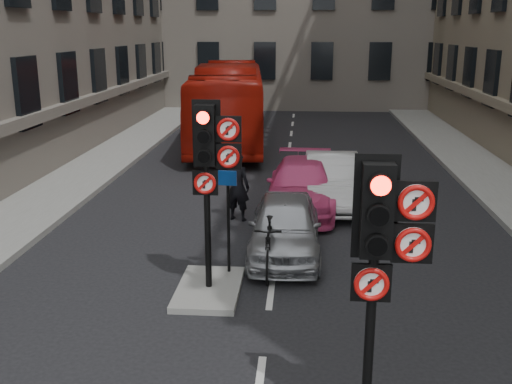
# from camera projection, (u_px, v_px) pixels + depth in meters

# --- Properties ---
(pavement_left) EXTENTS (3.00, 50.00, 0.16)m
(pavement_left) POSITION_uv_depth(u_px,v_px,m) (54.00, 188.00, 18.75)
(pavement_left) COLOR gray
(pavement_left) RESTS_ON ground
(centre_island) EXTENTS (1.20, 2.00, 0.12)m
(centre_island) POSITION_uv_depth(u_px,v_px,m) (209.00, 289.00, 11.58)
(centre_island) COLOR gray
(centre_island) RESTS_ON ground
(signal_near) EXTENTS (0.91, 0.40, 3.58)m
(signal_near) POSITION_uv_depth(u_px,v_px,m) (383.00, 241.00, 6.85)
(signal_near) COLOR black
(signal_near) RESTS_ON ground
(signal_far) EXTENTS (0.91, 0.40, 3.58)m
(signal_far) POSITION_uv_depth(u_px,v_px,m) (211.00, 155.00, 10.86)
(signal_far) COLOR black
(signal_far) RESTS_ON centre_island
(car_silver) EXTENTS (1.60, 3.91, 1.33)m
(car_silver) POSITION_uv_depth(u_px,v_px,m) (285.00, 226.00, 13.36)
(car_silver) COLOR #9FA1A7
(car_silver) RESTS_ON ground
(car_white) EXTENTS (1.58, 4.34, 1.42)m
(car_white) POSITION_uv_depth(u_px,v_px,m) (332.00, 180.00, 17.15)
(car_white) COLOR silver
(car_white) RESTS_ON ground
(car_pink) EXTENTS (2.07, 4.73, 1.35)m
(car_pink) POSITION_uv_depth(u_px,v_px,m) (302.00, 186.00, 16.69)
(car_pink) COLOR #D73F7C
(car_pink) RESTS_ON ground
(bus_red) EXTENTS (3.89, 12.44, 3.41)m
(bus_red) POSITION_uv_depth(u_px,v_px,m) (229.00, 103.00, 26.47)
(bus_red) COLOR #9B150B
(bus_red) RESTS_ON ground
(motorcycle) EXTENTS (0.56, 1.91, 1.14)m
(motorcycle) POSITION_uv_depth(u_px,v_px,m) (269.00, 247.00, 12.32)
(motorcycle) COLOR black
(motorcycle) RESTS_ON ground
(motorcyclist) EXTENTS (0.76, 0.61, 1.82)m
(motorcyclist) POSITION_uv_depth(u_px,v_px,m) (238.00, 187.00, 15.67)
(motorcyclist) COLOR black
(motorcyclist) RESTS_ON ground
(info_sign) EXTENTS (0.37, 0.12, 2.13)m
(info_sign) POSITION_uv_depth(u_px,v_px,m) (228.00, 207.00, 11.88)
(info_sign) COLOR black
(info_sign) RESTS_ON centre_island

